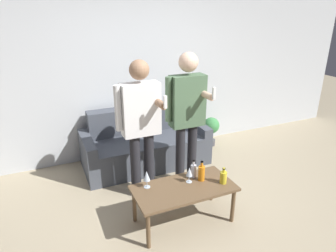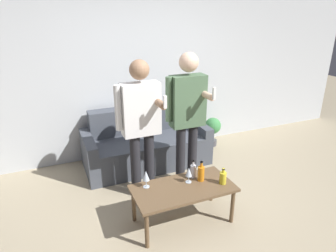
# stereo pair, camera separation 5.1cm
# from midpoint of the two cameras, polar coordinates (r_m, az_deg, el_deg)

# --- Properties ---
(ground_plane) EXTENTS (16.00, 16.00, 0.00)m
(ground_plane) POSITION_cam_midpoint_polar(r_m,az_deg,el_deg) (3.52, 6.71, -17.58)
(ground_plane) COLOR tan
(wall_back) EXTENTS (8.00, 0.06, 2.70)m
(wall_back) POSITION_cam_midpoint_polar(r_m,az_deg,el_deg) (4.67, -4.87, 10.80)
(wall_back) COLOR silver
(wall_back) RESTS_ON ground_plane
(couch) EXTENTS (1.82, 0.82, 0.83)m
(couch) POSITION_cam_midpoint_polar(r_m,az_deg,el_deg) (4.53, -3.99, -3.51)
(couch) COLOR #474C56
(couch) RESTS_ON ground_plane
(coffee_table) EXTENTS (1.08, 0.54, 0.44)m
(coffee_table) POSITION_cam_midpoint_polar(r_m,az_deg,el_deg) (3.28, 3.36, -12.26)
(coffee_table) COLOR brown
(coffee_table) RESTS_ON ground_plane
(bottle_orange) EXTENTS (0.07, 0.07, 0.23)m
(bottle_orange) POSITION_cam_midpoint_polar(r_m,az_deg,el_deg) (3.33, 6.75, -8.89)
(bottle_orange) COLOR orange
(bottle_orange) RESTS_ON coffee_table
(bottle_green) EXTENTS (0.06, 0.06, 0.21)m
(bottle_green) POSITION_cam_midpoint_polar(r_m,az_deg,el_deg) (3.38, 5.24, -8.49)
(bottle_green) COLOR silver
(bottle_green) RESTS_ON coffee_table
(bottle_dark) EXTENTS (0.07, 0.07, 0.18)m
(bottle_dark) POSITION_cam_midpoint_polar(r_m,az_deg,el_deg) (3.33, 10.85, -9.61)
(bottle_dark) COLOR yellow
(bottle_dark) RESTS_ON coffee_table
(wine_glass_near) EXTENTS (0.07, 0.07, 0.18)m
(wine_glass_near) POSITION_cam_midpoint_polar(r_m,az_deg,el_deg) (3.27, 4.43, -8.78)
(wine_glass_near) COLOR silver
(wine_glass_near) RESTS_ON coffee_table
(wine_glass_far) EXTENTS (0.07, 0.07, 0.19)m
(wine_glass_far) POSITION_cam_midpoint_polar(r_m,az_deg,el_deg) (3.18, -3.75, -9.50)
(wine_glass_far) COLOR silver
(wine_glass_far) RESTS_ON coffee_table
(person_standing_left) EXTENTS (0.52, 0.44, 1.70)m
(person_standing_left) POSITION_cam_midpoint_polar(r_m,az_deg,el_deg) (3.50, -4.81, 1.12)
(person_standing_left) COLOR #232328
(person_standing_left) RESTS_ON ground_plane
(person_standing_right) EXTENTS (0.50, 0.44, 1.75)m
(person_standing_right) POSITION_cam_midpoint_polar(r_m,az_deg,el_deg) (3.68, 4.09, 2.85)
(person_standing_right) COLOR #232328
(person_standing_right) RESTS_ON ground_plane
(potted_plant) EXTENTS (0.27, 0.27, 0.50)m
(potted_plant) POSITION_cam_midpoint_polar(r_m,az_deg,el_deg) (5.13, 8.79, -0.32)
(potted_plant) COLOR #4C4C51
(potted_plant) RESTS_ON ground_plane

